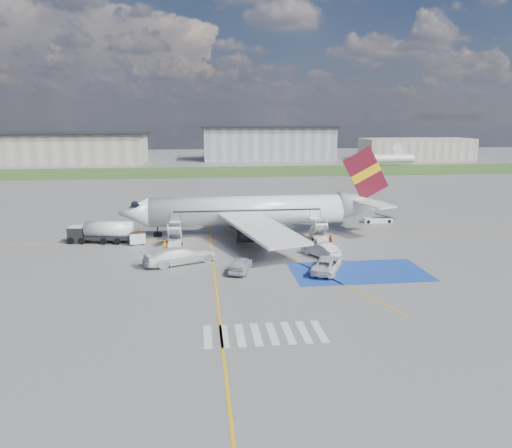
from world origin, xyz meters
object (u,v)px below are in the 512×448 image
object	(u,v)px
belt_loader	(378,220)
van_white_a	(328,262)
van_white_b	(181,253)
airliner	(257,210)
car_silver_b	(321,249)
gpu_cart	(137,239)
fuel_tanker	(102,234)
car_silver_a	(240,264)

from	to	relation	value
belt_loader	van_white_a	bearing A→B (deg)	-119.09
van_white_a	van_white_b	world-z (taller)	van_white_b
airliner	van_white_a	distance (m)	18.24
airliner	car_silver_b	xyz separation A→B (m)	(5.95, -11.80, -2.56)
gpu_cart	belt_loader	world-z (taller)	gpu_cart
fuel_tanker	belt_loader	world-z (taller)	fuel_tanker
belt_loader	car_silver_a	xyz separation A→B (m)	(-23.03, -22.41, 0.46)
airliner	car_silver_a	world-z (taller)	airliner
airliner	fuel_tanker	xyz separation A→B (m)	(-20.39, -2.22, -2.23)
fuel_tanker	van_white_b	size ratio (longest dim) A/B	1.34
airliner	belt_loader	xyz separation A→B (m)	(19.26, 5.84, -3.04)
van_white_a	fuel_tanker	bearing A→B (deg)	-5.16
airliner	car_silver_b	world-z (taller)	airliner
van_white_b	gpu_cart	bearing A→B (deg)	8.36
car_silver_a	van_white_b	world-z (taller)	van_white_b
van_white_b	van_white_a	bearing A→B (deg)	-130.29
gpu_cart	van_white_a	bearing A→B (deg)	-45.33
gpu_cart	belt_loader	distance (m)	36.29
car_silver_a	car_silver_b	size ratio (longest dim) A/B	0.94
van_white_a	van_white_b	xyz separation A→B (m)	(-15.38, 4.52, 0.23)
belt_loader	van_white_b	distance (m)	34.71
gpu_cart	car_silver_a	size ratio (longest dim) A/B	0.45
car_silver_a	van_white_b	size ratio (longest dim) A/B	0.75
airliner	belt_loader	bearing A→B (deg)	16.86
car_silver_a	van_white_b	xyz separation A→B (m)	(-6.27, 3.82, 0.42)
fuel_tanker	gpu_cart	distance (m)	4.88
fuel_tanker	car_silver_a	xyz separation A→B (m)	(16.62, -14.36, -0.36)
car_silver_a	car_silver_b	world-z (taller)	car_silver_b
fuel_tanker	van_white_a	world-z (taller)	fuel_tanker
fuel_tanker	belt_loader	bearing A→B (deg)	20.83
fuel_tanker	van_white_a	size ratio (longest dim) A/B	1.58
airliner	van_white_a	xyz separation A→B (m)	(5.34, -17.27, -2.40)
airliner	fuel_tanker	bearing A→B (deg)	-173.79
car_silver_b	van_white_b	bearing A→B (deg)	-25.85
car_silver_a	car_silver_b	xyz separation A→B (m)	(9.72, 4.78, 0.03)
belt_loader	van_white_b	size ratio (longest dim) A/B	0.75
gpu_cart	car_silver_a	bearing A→B (deg)	-59.62
airliner	belt_loader	world-z (taller)	airliner
car_silver_a	van_white_b	bearing A→B (deg)	-14.93
car_silver_a	van_white_a	xyz separation A→B (m)	(9.11, -0.70, 0.19)
gpu_cart	car_silver_b	bearing A→B (deg)	-33.04
airliner	car_silver_b	bearing A→B (deg)	-63.24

